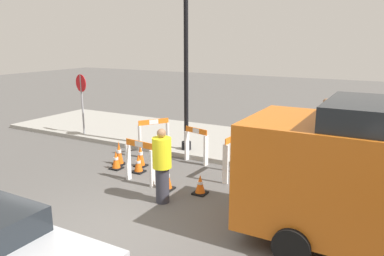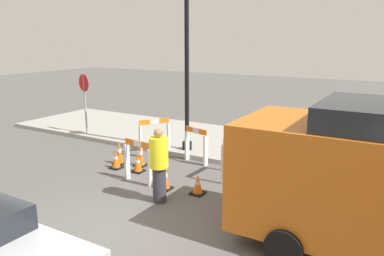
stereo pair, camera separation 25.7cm
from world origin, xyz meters
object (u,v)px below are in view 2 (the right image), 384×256
at_px(streetlamp_post, 187,39).
at_px(person_pedestrian, 325,128).
at_px(stop_sign, 85,94).
at_px(person_worker, 159,164).

relative_size(streetlamp_post, person_pedestrian, 2.98).
bearing_deg(stop_sign, person_worker, 162.37).
bearing_deg(person_pedestrian, person_worker, 71.42).
xyz_separation_m(stop_sign, person_pedestrian, (7.88, 1.14, -0.50)).
height_order(stop_sign, person_pedestrian, stop_sign).
relative_size(streetlamp_post, person_worker, 3.14).
relative_size(person_worker, person_pedestrian, 0.95).
distance_m(stop_sign, person_worker, 6.30).
distance_m(streetlamp_post, stop_sign, 4.52).
distance_m(streetlamp_post, person_pedestrian, 4.56).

